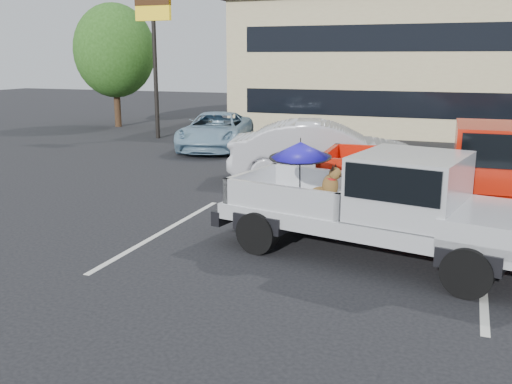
{
  "coord_description": "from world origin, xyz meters",
  "views": [
    {
      "loc": [
        2.57,
        -7.63,
        3.42
      ],
      "look_at": [
        -0.55,
        0.77,
        1.3
      ],
      "focal_mm": 40.0,
      "sensor_mm": 36.0,
      "label": 1
    }
  ],
  "objects_px": {
    "silver_sedan": "(324,152)",
    "silver_pickup": "(395,201)",
    "motel_sign": "(154,27)",
    "blue_suv": "(216,131)",
    "tree_left": "(114,51)",
    "red_pickup": "(493,173)"
  },
  "relations": [
    {
      "from": "motel_sign",
      "to": "silver_pickup",
      "type": "distance_m",
      "value": 17.08
    },
    {
      "from": "motel_sign",
      "to": "tree_left",
      "type": "bearing_deg",
      "value": 143.13
    },
    {
      "from": "silver_pickup",
      "to": "silver_sedan",
      "type": "distance_m",
      "value": 6.31
    },
    {
      "from": "silver_sedan",
      "to": "tree_left",
      "type": "bearing_deg",
      "value": 40.96
    },
    {
      "from": "tree_left",
      "to": "silver_pickup",
      "type": "relative_size",
      "value": 1.01
    },
    {
      "from": "motel_sign",
      "to": "blue_suv",
      "type": "height_order",
      "value": "motel_sign"
    },
    {
      "from": "motel_sign",
      "to": "tree_left",
      "type": "xyz_separation_m",
      "value": [
        -4.0,
        3.0,
        -0.92
      ]
    },
    {
      "from": "silver_sedan",
      "to": "blue_suv",
      "type": "distance_m",
      "value": 6.93
    },
    {
      "from": "motel_sign",
      "to": "blue_suv",
      "type": "relative_size",
      "value": 1.21
    },
    {
      "from": "silver_sedan",
      "to": "silver_pickup",
      "type": "bearing_deg",
      "value": -168.75
    },
    {
      "from": "tree_left",
      "to": "silver_pickup",
      "type": "distance_m",
      "value": 21.81
    },
    {
      "from": "red_pickup",
      "to": "blue_suv",
      "type": "bearing_deg",
      "value": 139.38
    },
    {
      "from": "silver_sedan",
      "to": "blue_suv",
      "type": "bearing_deg",
      "value": 36.76
    },
    {
      "from": "motel_sign",
      "to": "red_pickup",
      "type": "height_order",
      "value": "motel_sign"
    },
    {
      "from": "tree_left",
      "to": "silver_sedan",
      "type": "xyz_separation_m",
      "value": [
        12.92,
        -9.34,
        -2.87
      ]
    },
    {
      "from": "motel_sign",
      "to": "silver_sedan",
      "type": "distance_m",
      "value": 11.58
    },
    {
      "from": "tree_left",
      "to": "motel_sign",
      "type": "bearing_deg",
      "value": -36.87
    },
    {
      "from": "motel_sign",
      "to": "silver_sedan",
      "type": "bearing_deg",
      "value": -35.38
    },
    {
      "from": "silver_pickup",
      "to": "red_pickup",
      "type": "height_order",
      "value": "red_pickup"
    },
    {
      "from": "silver_pickup",
      "to": "motel_sign",
      "type": "bearing_deg",
      "value": 145.49
    },
    {
      "from": "silver_pickup",
      "to": "silver_sedan",
      "type": "xyz_separation_m",
      "value": [
        -2.61,
        5.74,
        -0.19
      ]
    },
    {
      "from": "tree_left",
      "to": "red_pickup",
      "type": "xyz_separation_m",
      "value": [
        17.13,
        -12.48,
        -2.56
      ]
    }
  ]
}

